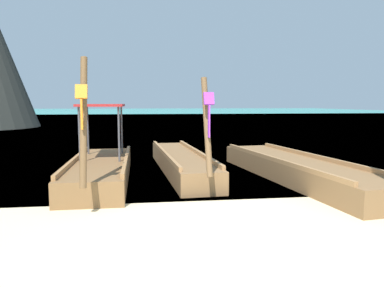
# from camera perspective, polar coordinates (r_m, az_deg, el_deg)

# --- Properties ---
(ground) EXTENTS (120.00, 120.00, 0.00)m
(ground) POSITION_cam_1_polar(r_m,az_deg,el_deg) (5.54, 5.99, -14.30)
(ground) COLOR beige
(sea_water) EXTENTS (120.00, 120.00, 0.00)m
(sea_water) POSITION_cam_1_polar(r_m,az_deg,el_deg) (67.20, -6.74, 4.64)
(sea_water) COLOR #2DB29E
(sea_water) RESTS_ON ground
(longtail_boat_orange_ribbon) EXTENTS (1.37, 5.57, 2.77)m
(longtail_boat_orange_ribbon) POSITION_cam_1_polar(r_m,az_deg,el_deg) (9.56, -13.79, -3.60)
(longtail_boat_orange_ribbon) COLOR brown
(longtail_boat_orange_ribbon) RESTS_ON ground
(longtail_boat_violet_ribbon) EXTENTS (1.40, 6.41, 2.47)m
(longtail_boat_violet_ribbon) POSITION_cam_1_polar(r_m,az_deg,el_deg) (10.55, -1.68, -2.80)
(longtail_boat_violet_ribbon) COLOR brown
(longtail_boat_violet_ribbon) RESTS_ON ground
(longtail_boat_red_ribbon) EXTENTS (2.14, 6.95, 2.81)m
(longtail_boat_red_ribbon) POSITION_cam_1_polar(r_m,az_deg,el_deg) (9.80, 15.77, -3.76)
(longtail_boat_red_ribbon) COLOR brown
(longtail_boat_red_ribbon) RESTS_ON ground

